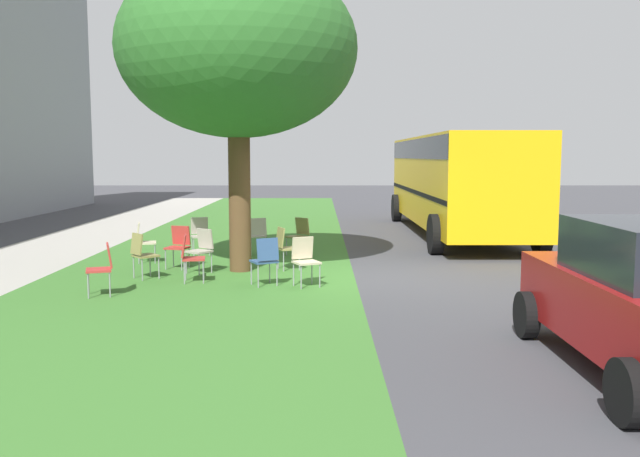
{
  "coord_description": "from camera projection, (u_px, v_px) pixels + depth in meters",
  "views": [
    {
      "loc": [
        -12.63,
        0.88,
        2.33
      ],
      "look_at": [
        -0.17,
        0.87,
        0.96
      ],
      "focal_mm": 37.17,
      "sensor_mm": 36.0,
      "label": 1
    }
  ],
  "objects": [
    {
      "name": "ground",
      "position": [
        365.0,
        277.0,
        12.81
      ],
      "size": [
        80.0,
        80.0,
        0.0
      ],
      "primitive_type": "plane",
      "color": "#424247"
    },
    {
      "name": "chair_5",
      "position": [
        142.0,
        252.0,
        12.52
      ],
      "size": [
        0.59,
        0.59,
        0.88
      ],
      "color": "olive",
      "rests_on": "ground"
    },
    {
      "name": "chair_11",
      "position": [
        200.0,
        233.0,
        15.64
      ],
      "size": [
        0.53,
        0.52,
        0.88
      ],
      "color": "#ADA393",
      "rests_on": "ground"
    },
    {
      "name": "chair_2",
      "position": [
        143.0,
        239.0,
        14.43
      ],
      "size": [
        0.5,
        0.51,
        0.88
      ],
      "color": "beige",
      "rests_on": "ground"
    },
    {
      "name": "street_tree",
      "position": [
        238.0,
        50.0,
        12.99
      ],
      "size": [
        4.72,
        4.72,
        6.17
      ],
      "color": "brown",
      "rests_on": "ground"
    },
    {
      "name": "chair_7",
      "position": [
        179.0,
        244.0,
        13.72
      ],
      "size": [
        0.51,
        0.51,
        0.88
      ],
      "color": "#B7332D",
      "rests_on": "ground"
    },
    {
      "name": "chair_6",
      "position": [
        103.0,
        265.0,
        11.02
      ],
      "size": [
        0.52,
        0.53,
        0.88
      ],
      "color": "#B7332D",
      "rests_on": "ground"
    },
    {
      "name": "chair_1",
      "position": [
        285.0,
        245.0,
        13.52
      ],
      "size": [
        0.54,
        0.54,
        0.88
      ],
      "color": "olive",
      "rests_on": "ground"
    },
    {
      "name": "chair_9",
      "position": [
        299.0,
        233.0,
        15.56
      ],
      "size": [
        0.59,
        0.59,
        0.88
      ],
      "color": "olive",
      "rests_on": "ground"
    },
    {
      "name": "chair_0",
      "position": [
        257.0,
        233.0,
        15.61
      ],
      "size": [
        0.56,
        0.55,
        0.88
      ],
      "color": "#ADA393",
      "rests_on": "ground"
    },
    {
      "name": "chair_3",
      "position": [
        190.0,
        255.0,
        12.19
      ],
      "size": [
        0.47,
        0.48,
        0.88
      ],
      "color": "#B7332D",
      "rests_on": "ground"
    },
    {
      "name": "chair_8",
      "position": [
        265.0,
        258.0,
        11.83
      ],
      "size": [
        0.56,
        0.56,
        0.88
      ],
      "color": "#335184",
      "rests_on": "ground"
    },
    {
      "name": "grass_verge",
      "position": [
        200.0,
        277.0,
        12.81
      ],
      "size": [
        48.0,
        6.0,
        0.01
      ],
      "primitive_type": "cube",
      "color": "#3D752D",
      "rests_on": "ground"
    },
    {
      "name": "chair_4",
      "position": [
        201.0,
        247.0,
        13.18
      ],
      "size": [
        0.58,
        0.58,
        0.88
      ],
      "color": "#ADA393",
      "rests_on": "ground"
    },
    {
      "name": "school_bus",
      "position": [
        455.0,
        175.0,
        19.54
      ],
      "size": [
        10.4,
        2.8,
        2.88
      ],
      "color": "yellow",
      "rests_on": "ground"
    },
    {
      "name": "chair_10",
      "position": [
        305.0,
        258.0,
        11.83
      ],
      "size": [
        0.56,
        0.55,
        0.88
      ],
      "color": "beige",
      "rests_on": "ground"
    }
  ]
}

